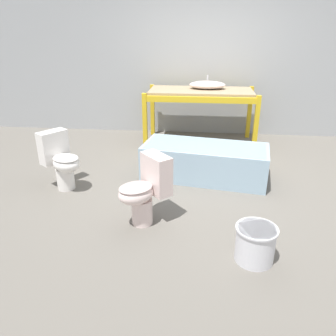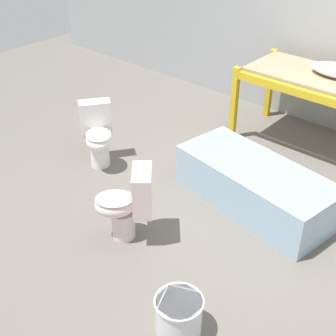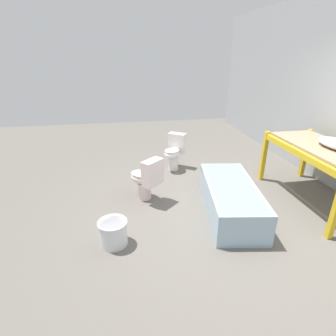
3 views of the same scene
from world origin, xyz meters
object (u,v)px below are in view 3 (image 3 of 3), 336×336
Objects in this scene: bathtub_main at (231,197)px; toilet_near at (146,178)px; bucket_white at (113,232)px; toilet_far at (174,151)px; sink_basin at (336,144)px.

toilet_near reaches higher than bathtub_main.
toilet_near is at bearing 153.74° from bucket_white.
toilet_far is 1.99× the size of bucket_white.
bathtub_main is at bearing 104.41° from bucket_white.
sink_basin is 1.69× the size of bucket_white.
bathtub_main is 1.31m from toilet_near.
sink_basin is 0.85× the size of toilet_far.
toilet_far is 2.48m from bucket_white.
toilet_far is at bearing 151.44° from bucket_white.
bucket_white is (0.42, -3.19, -0.81)m from sink_basin.
sink_basin is 2.82m from toilet_near.
toilet_near is 1.99× the size of bucket_white.
toilet_far is (-1.75, -0.49, 0.11)m from bathtub_main.
sink_basin is at bearing 98.70° from bathtub_main.
bucket_white is at bearing -66.41° from bathtub_main.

